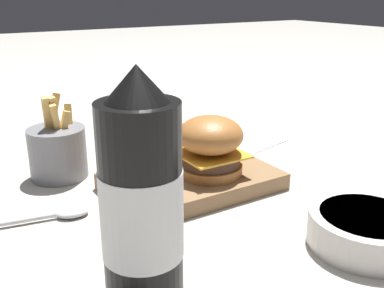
{
  "coord_description": "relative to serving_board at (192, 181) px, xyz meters",
  "views": [
    {
      "loc": [
        -0.38,
        -0.49,
        0.3
      ],
      "look_at": [
        -0.04,
        0.07,
        0.08
      ],
      "focal_mm": 42.0,
      "sensor_mm": 36.0,
      "label": 1
    }
  ],
  "objects": [
    {
      "name": "ground_plane",
      "position": [
        0.04,
        -0.07,
        -0.01
      ],
      "size": [
        6.0,
        6.0,
        0.0
      ],
      "primitive_type": "plane",
      "color": "#B7B2A8"
    },
    {
      "name": "serving_board",
      "position": [
        0.0,
        0.0,
        0.0
      ],
      "size": [
        0.26,
        0.17,
        0.03
      ],
      "color": "olive",
      "rests_on": "ground_plane"
    },
    {
      "name": "burger",
      "position": [
        0.03,
        -0.01,
        0.06
      ],
      "size": [
        0.1,
        0.1,
        0.09
      ],
      "color": "#AD6B33",
      "rests_on": "serving_board"
    },
    {
      "name": "ketchup_bottle",
      "position": [
        -0.18,
        -0.21,
        0.1
      ],
      "size": [
        0.08,
        0.08,
        0.24
      ],
      "color": "black",
      "rests_on": "ground_plane"
    },
    {
      "name": "fries_basket",
      "position": [
        -0.17,
        0.16,
        0.03
      ],
      "size": [
        0.1,
        0.1,
        0.14
      ],
      "color": "slate",
      "rests_on": "ground_plane"
    },
    {
      "name": "side_bowl",
      "position": [
        0.1,
        -0.25,
        0.01
      ],
      "size": [
        0.14,
        0.14,
        0.04
      ],
      "color": "silver",
      "rests_on": "ground_plane"
    },
    {
      "name": "spoon",
      "position": [
        -0.21,
        0.01,
        -0.01
      ],
      "size": [
        0.17,
        0.05,
        0.01
      ],
      "rotation": [
        0.0,
        0.0,
        6.11
      ],
      "color": "silver",
      "rests_on": "ground_plane"
    },
    {
      "name": "ketchup_puddle",
      "position": [
        0.1,
        0.21,
        -0.01
      ],
      "size": [
        0.05,
        0.05,
        0.0
      ],
      "color": "#9E140F",
      "rests_on": "ground_plane"
    },
    {
      "name": "parchment_square",
      "position": [
        0.22,
        0.15,
        -0.01
      ],
      "size": [
        0.16,
        0.16,
        0.0
      ],
      "color": "beige",
      "rests_on": "ground_plane"
    }
  ]
}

